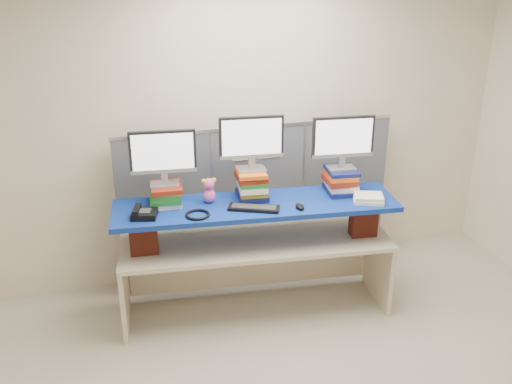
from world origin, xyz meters
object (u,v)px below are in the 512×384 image
object	(u,v)px
monitor_center	(251,140)
keyboard	(254,208)
desk_phone	(144,213)
monitor_right	(343,140)
desk	(256,255)
monitor_left	(163,155)
blue_board	(256,206)

from	to	relation	value
monitor_center	keyboard	distance (m)	0.55
monitor_center	desk_phone	xyz separation A→B (m)	(-0.91, -0.13, -0.48)
monitor_right	desk_phone	size ratio (longest dim) A/B	2.28
desk	keyboard	size ratio (longest dim) A/B	5.47
desk	monitor_left	bearing A→B (deg)	170.73
desk_phone	blue_board	bearing A→B (deg)	16.19
monitor_right	monitor_center	bearing A→B (deg)	-180.00
monitor_center	desk	bearing A→B (deg)	-82.34
blue_board	monitor_left	size ratio (longest dim) A/B	4.44
keyboard	desk_phone	xyz separation A→B (m)	(-0.86, 0.11, 0.02)
blue_board	desk_phone	size ratio (longest dim) A/B	10.12
blue_board	monitor_center	world-z (taller)	monitor_center
desk	monitor_center	distance (m)	1.00
keyboard	desk_phone	size ratio (longest dim) A/B	1.85
monitor_left	monitor_right	distance (m)	1.48
monitor_center	desk_phone	bearing A→B (deg)	-165.55
monitor_left	monitor_center	size ratio (longest dim) A/B	1.00
monitor_right	keyboard	world-z (taller)	monitor_right
keyboard	desk_phone	world-z (taller)	desk_phone
blue_board	monitor_center	bearing A→B (deg)	97.66
desk	blue_board	xyz separation A→B (m)	(-0.00, 0.00, 0.46)
blue_board	monitor_left	xyz separation A→B (m)	(-0.71, 0.20, 0.44)
monitor_right	desk_phone	distance (m)	1.73
desk	blue_board	size ratio (longest dim) A/B	1.00
blue_board	desk_phone	distance (m)	0.91
desk	desk_phone	world-z (taller)	desk_phone
monitor_left	monitor_right	xyz separation A→B (m)	(1.47, -0.17, 0.05)
desk	desk_phone	xyz separation A→B (m)	(-0.91, -0.01, 0.52)
desk	monitor_right	distance (m)	1.22
blue_board	desk_phone	bearing A→B (deg)	-173.03
desk	blue_board	bearing A→B (deg)	-173.45
desk	desk_phone	bearing A→B (deg)	-173.03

